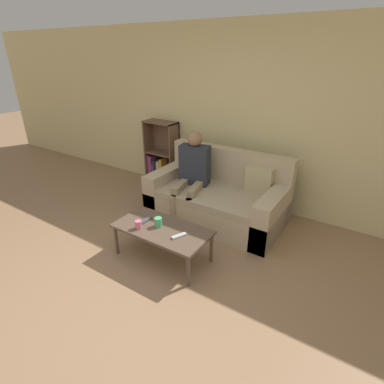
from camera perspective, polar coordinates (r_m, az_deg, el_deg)
ground_plane at (r=3.17m, az=-12.67°, el=-19.09°), size 22.00×22.00×0.00m
wall_back at (r=4.54m, az=9.89°, el=13.54°), size 12.00×0.06×2.60m
couch at (r=4.24m, az=4.97°, el=-1.26°), size 1.85×0.98×0.94m
bookshelf at (r=5.36m, az=-5.86°, el=6.22°), size 0.58×0.28×1.14m
coffee_table at (r=3.40m, az=-5.71°, el=-7.36°), size 1.09×0.55×0.40m
person_adult at (r=4.18m, az=0.12°, el=4.41°), size 0.49×0.72×1.21m
cup_near at (r=3.38m, az=-10.18°, el=-6.14°), size 0.07×0.07×0.10m
cup_far at (r=3.39m, az=-6.44°, el=-5.71°), size 0.09×0.09×0.11m
tv_remote_0 at (r=3.21m, az=-2.48°, el=-8.35°), size 0.11×0.17×0.02m
tv_remote_1 at (r=3.53m, az=-8.83°, el=-5.36°), size 0.05×0.17×0.02m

